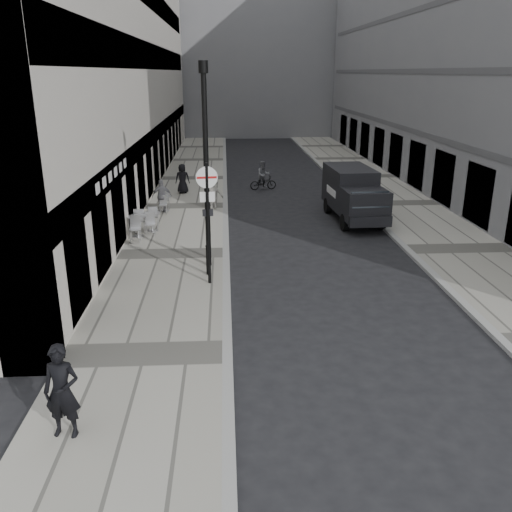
{
  "coord_description": "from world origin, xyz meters",
  "views": [
    {
      "loc": [
        0.03,
        -9.05,
        6.58
      ],
      "look_at": [
        0.89,
        6.1,
        1.4
      ],
      "focal_mm": 38.0,
      "sensor_mm": 36.0,
      "label": 1
    }
  ],
  "objects": [
    {
      "name": "building_right",
      "position": [
        14.0,
        24.5,
        10.0
      ],
      "size": [
        6.0,
        45.0,
        20.0
      ],
      "primitive_type": "cube",
      "color": "slate",
      "rests_on": "ground"
    },
    {
      "name": "building_left",
      "position": [
        -6.0,
        24.5,
        9.0
      ],
      "size": [
        4.0,
        45.0,
        18.0
      ],
      "primitive_type": "cube",
      "color": "#B8B3A8",
      "rests_on": "ground"
    },
    {
      "name": "pedestrian_c",
      "position": [
        -2.36,
        21.06,
        0.93
      ],
      "size": [
        0.83,
        0.58,
        1.63
      ],
      "primitive_type": "imported",
      "rotation": [
        0.0,
        0.0,
        3.22
      ],
      "color": "black",
      "rests_on": "sidewalk"
    },
    {
      "name": "pedestrian_b",
      "position": [
        -0.6,
        17.23,
        0.92
      ],
      "size": [
        1.13,
        0.78,
        1.6
      ],
      "primitive_type": "imported",
      "rotation": [
        0.0,
        0.0,
        3.34
      ],
      "color": "#A39E96",
      "rests_on": "sidewalk"
    },
    {
      "name": "cafe_table_mid",
      "position": [
        -3.12,
        13.41,
        0.6
      ],
      "size": [
        0.74,
        1.67,
        0.95
      ],
      "color": "silver",
      "rests_on": "sidewalk"
    },
    {
      "name": "bollard_far",
      "position": [
        -0.6,
        8.05,
        0.61
      ],
      "size": [
        0.13,
        0.13,
        0.99
      ],
      "primitive_type": "cylinder",
      "color": "black",
      "rests_on": "sidewalk"
    },
    {
      "name": "panel_van",
      "position": [
        5.9,
        15.21,
        1.33
      ],
      "size": [
        2.12,
        5.11,
        2.36
      ],
      "rotation": [
        0.0,
        0.0,
        0.05
      ],
      "color": "black",
      "rests_on": "ground"
    },
    {
      "name": "lamppost",
      "position": [
        -0.6,
        8.96,
        3.9
      ],
      "size": [
        0.31,
        0.31,
        6.8
      ],
      "color": "black",
      "rests_on": "sidewalk"
    },
    {
      "name": "bollard_near",
      "position": [
        -0.6,
        9.69,
        0.57
      ],
      "size": [
        0.12,
        0.12,
        0.9
      ],
      "primitive_type": "cylinder",
      "color": "black",
      "rests_on": "sidewalk"
    },
    {
      "name": "ground",
      "position": [
        0.0,
        0.0,
        0.0
      ],
      "size": [
        120.0,
        120.0,
        0.0
      ],
      "primitive_type": "plane",
      "color": "black",
      "rests_on": "ground"
    },
    {
      "name": "pedestrian_a",
      "position": [
        -3.03,
        16.66,
        0.92
      ],
      "size": [
        0.98,
        0.52,
        1.6
      ],
      "primitive_type": "imported",
      "rotation": [
        0.0,
        0.0,
        3.28
      ],
      "color": "#5B5B60",
      "rests_on": "sidewalk"
    },
    {
      "name": "sidewalk",
      "position": [
        -2.0,
        18.0,
        0.06
      ],
      "size": [
        4.0,
        60.0,
        0.12
      ],
      "primitive_type": "cube",
      "color": "#9E9B8F",
      "rests_on": "ground"
    },
    {
      "name": "building_far",
      "position": [
        1.5,
        56.0,
        11.0
      ],
      "size": [
        24.0,
        16.0,
        22.0
      ],
      "primitive_type": "cube",
      "color": "slate",
      "rests_on": "ground"
    },
    {
      "name": "cafe_table_far",
      "position": [
        -2.96,
        16.97,
        0.56
      ],
      "size": [
        0.67,
        1.52,
        0.87
      ],
      "color": "#A6A6A8",
      "rests_on": "sidewalk"
    },
    {
      "name": "far_sidewalk",
      "position": [
        9.0,
        18.0,
        0.06
      ],
      "size": [
        4.0,
        60.0,
        0.12
      ],
      "primitive_type": "cube",
      "color": "#9E9B8F",
      "rests_on": "ground"
    },
    {
      "name": "cyclist",
      "position": [
        2.24,
        22.3,
        0.65
      ],
      "size": [
        1.62,
        0.8,
        1.67
      ],
      "rotation": [
        0.0,
        0.0,
        0.17
      ],
      "color": "black",
      "rests_on": "ground"
    },
    {
      "name": "cafe_table_near",
      "position": [
        -3.6,
        12.62,
        0.64
      ],
      "size": [
        0.8,
        1.81,
        1.03
      ],
      "color": "silver",
      "rests_on": "sidewalk"
    },
    {
      "name": "sign_post",
      "position": [
        -0.53,
        7.27,
        2.6
      ],
      "size": [
        0.66,
        0.14,
        3.87
      ],
      "rotation": [
        0.0,
        0.0,
        0.11
      ],
      "color": "black",
      "rests_on": "sidewalk"
    },
    {
      "name": "walking_man",
      "position": [
        -3.03,
        -0.31,
        1.04
      ],
      "size": [
        0.72,
        0.52,
        1.85
      ],
      "primitive_type": "imported",
      "rotation": [
        0.0,
        0.0,
        -0.12
      ],
      "color": "black",
      "rests_on": "sidewalk"
    }
  ]
}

